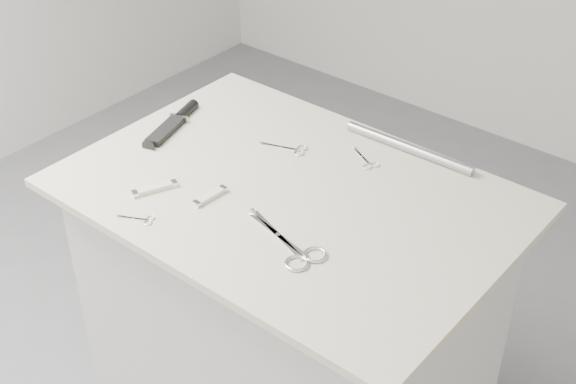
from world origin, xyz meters
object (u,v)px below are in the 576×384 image
Objects in this scene: embroidery_scissors_a at (292,149)px; pocket_knife_b at (210,196)px; embroidery_scissors_b at (367,162)px; metal_rail at (409,148)px; tiny_scissors at (141,219)px; sheathed_knife at (175,122)px; pocket_knife_a at (155,188)px; large_shears at (296,250)px; plinth at (289,340)px.

pocket_knife_b reaches higher than embroidery_scissors_a.
embroidery_scissors_a is 1.18× the size of embroidery_scissors_b.
tiny_scissors is at bearing -116.23° from metal_rail.
pocket_knife_b is (0.30, -0.18, -0.00)m from sheathed_knife.
embroidery_scissors_a is 0.53× the size of sheathed_knife.
pocket_knife_a reaches higher than tiny_scissors.
embroidery_scissors_b is 0.55m from tiny_scissors.
embroidery_scissors_b is 1.08× the size of pocket_knife_b.
metal_rail is (0.22, 0.17, 0.01)m from embroidery_scissors_a.
metal_rail is (0.29, 0.59, 0.01)m from tiny_scissors.
sheathed_knife is at bearing -153.38° from metal_rail.
embroidery_scissors_b is at bearing -116.57° from metal_rail.
large_shears is 2.44× the size of pocket_knife_b.
tiny_scissors is (-0.24, -0.49, -0.00)m from embroidery_scissors_b.
embroidery_scissors_a and tiny_scissors have the same top height.
embroidery_scissors_b is at bearing -87.59° from sheathed_knife.
pocket_knife_a reaches higher than large_shears.
plinth is 0.51m from pocket_knife_b.
sheathed_knife is 0.30m from pocket_knife_a.
pocket_knife_a is at bearing 94.10° from tiny_scissors.
embroidery_scissors_b is at bearing 72.67° from plinth.
embroidery_scissors_b is at bearing 36.48° from tiny_scissors.
pocket_knife_a is at bearing -131.09° from embroidery_scissors_a.
plinth is 7.73× the size of embroidery_scissors_a.
sheathed_knife is 0.34m from pocket_knife_b.
sheathed_knife is 2.08× the size of pocket_knife_a.
pocket_knife_a is (-0.23, -0.19, 0.48)m from plinth.
plinth is 0.58m from tiny_scissors.
sheathed_knife is 2.40× the size of pocket_knife_b.
embroidery_scissors_a is 0.28m from metal_rail.
metal_rail is (-0.03, 0.47, 0.01)m from large_shears.
sheathed_knife is (-0.56, 0.20, 0.01)m from large_shears.
large_shears is 0.26m from pocket_knife_b.
metal_rail is at bearing 17.29° from embroidery_scissors_a.
pocket_knife_b is (0.06, 0.15, 0.00)m from tiny_scissors.
embroidery_scissors_b is (0.17, 0.07, -0.00)m from embroidery_scissors_a.
plinth is at bearing -110.49° from metal_rail.
plinth is 0.52m from large_shears.
pocket_knife_a is at bearing -124.99° from metal_rail.
plinth is 4.13× the size of sheathed_knife.
metal_rail is at bearing -24.01° from pocket_knife_b.
embroidery_scissors_a is at bearing 53.33° from tiny_scissors.
pocket_knife_b is at bearing -91.17° from embroidery_scissors_b.
sheathed_knife is (-0.41, 0.04, 0.48)m from plinth.
pocket_knife_b is (-0.01, -0.27, 0.00)m from embroidery_scissors_a.
tiny_scissors is (-0.32, -0.13, -0.00)m from large_shears.
plinth is 11.44× the size of tiny_scissors.
embroidery_scissors_a is at bearing -131.23° from embroidery_scissors_b.
sheathed_knife reaches higher than large_shears.
embroidery_scissors_a and embroidery_scissors_b have the same top height.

